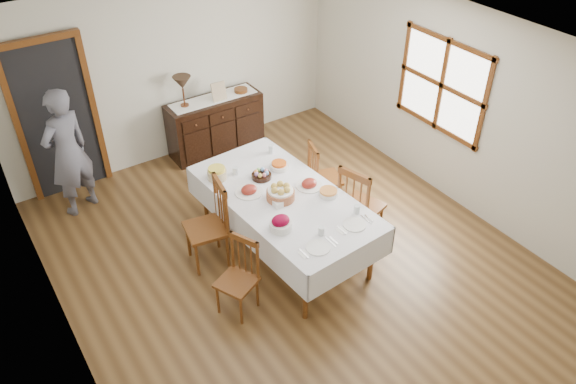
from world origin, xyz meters
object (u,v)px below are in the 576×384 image
chair_left_far (210,223)px  person (67,149)px  dining_table (283,202)px  sideboard (215,125)px  table_lamp (182,83)px  chair_left_near (239,276)px  chair_right_near (359,205)px  chair_right_far (322,176)px

chair_left_far → person: (-1.00, 1.86, 0.38)m
dining_table → chair_left_far: bearing=154.6°
sideboard → table_lamp: size_ratio=3.09×
chair_left_near → person: 2.88m
table_lamp → chair_right_near: bearing=-73.4°
dining_table → chair_right_far: bearing=23.1°
sideboard → chair_right_near: bearing=-81.5°
chair_right_near → person: (-2.62, 2.54, 0.37)m
chair_left_near → table_lamp: 3.24m
chair_right_far → sideboard: chair_right_far is taller
chair_left_near → chair_right_near: bearing=70.1°
chair_left_far → sideboard: (1.20, 2.17, -0.12)m
chair_left_near → chair_right_far: (1.79, 0.97, 0.02)m
chair_right_far → table_lamp: bearing=41.7°
chair_right_far → table_lamp: 2.38m
chair_right_near → table_lamp: bearing=-0.3°
dining_table → chair_left_near: bearing=-154.0°
chair_right_near → table_lamp: size_ratio=2.38×
chair_right_near → sideboard: chair_right_near is taller
person → table_lamp: bearing=166.9°
person → chair_right_far: bearing=123.3°
chair_right_near → chair_right_far: chair_right_near is taller
chair_left_near → chair_left_far: (0.10, 0.82, 0.10)m
chair_left_far → person: 2.15m
chair_right_near → person: size_ratio=0.59×
table_lamp → chair_left_near: bearing=-105.8°
person → sideboard: bearing=163.9°
dining_table → chair_left_far: size_ratio=2.24×
chair_left_near → chair_right_near: (1.72, 0.15, 0.10)m
person → chair_right_near: bearing=111.7°
sideboard → person: size_ratio=0.77×
chair_right_near → chair_right_far: (0.07, 0.82, -0.08)m
chair_right_far → person: size_ratio=0.51×
chair_right_far → sideboard: size_ratio=0.66×
chair_left_far → chair_right_far: (1.69, 0.15, -0.07)m
chair_left_near → chair_right_far: size_ratio=0.95×
chair_left_far → sideboard: 2.49m
chair_left_far → person: person is taller
chair_left_far → table_lamp: (0.76, 2.21, 0.66)m
chair_left_far → dining_table: bearing=78.1°
person → dining_table: bearing=105.3°
chair_left_far → sideboard: bearing=160.6°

